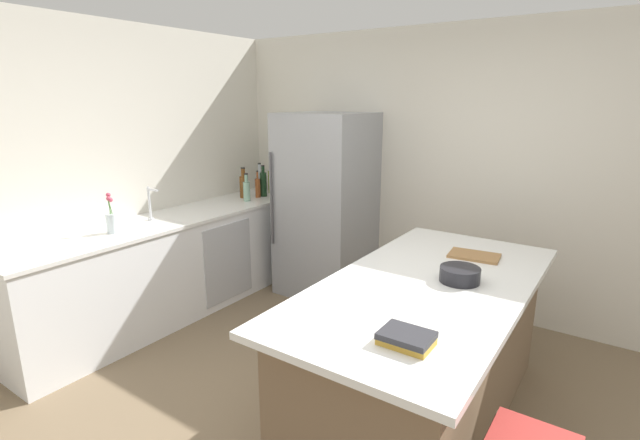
{
  "coord_description": "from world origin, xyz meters",
  "views": [
    {
      "loc": [
        1.36,
        -1.97,
        1.97
      ],
      "look_at": [
        -0.72,
        1.04,
        1.0
      ],
      "focal_mm": 26.08,
      "sensor_mm": 36.0,
      "label": 1
    }
  ],
  "objects_px": {
    "refrigerator": "(326,205)",
    "soda_bottle": "(260,181)",
    "flower_vase": "(112,221)",
    "whiskey_bottle": "(244,186)",
    "kitchen_island": "(423,351)",
    "gin_bottle": "(247,190)",
    "vinegar_bottle": "(258,187)",
    "cookbook_stack": "(406,338)",
    "sink_faucet": "(150,203)",
    "wine_bottle": "(263,183)",
    "mixing_bowl": "(460,275)",
    "olive_oil_bottle": "(271,181)",
    "cutting_board": "(474,256)"
  },
  "relations": [
    {
      "from": "olive_oil_bottle",
      "to": "vinegar_bottle",
      "type": "xyz_separation_m",
      "value": [
        0.05,
        -0.27,
        -0.02
      ]
    },
    {
      "from": "cookbook_stack",
      "to": "mixing_bowl",
      "type": "relative_size",
      "value": 0.97
    },
    {
      "from": "flower_vase",
      "to": "vinegar_bottle",
      "type": "relative_size",
      "value": 1.12
    },
    {
      "from": "kitchen_island",
      "to": "sink_faucet",
      "type": "relative_size",
      "value": 7.26
    },
    {
      "from": "cutting_board",
      "to": "refrigerator",
      "type": "bearing_deg",
      "value": 157.01
    },
    {
      "from": "kitchen_island",
      "to": "wine_bottle",
      "type": "height_order",
      "value": "wine_bottle"
    },
    {
      "from": "gin_bottle",
      "to": "cookbook_stack",
      "type": "height_order",
      "value": "gin_bottle"
    },
    {
      "from": "olive_oil_bottle",
      "to": "cookbook_stack",
      "type": "bearing_deg",
      "value": -39.88
    },
    {
      "from": "kitchen_island",
      "to": "gin_bottle",
      "type": "distance_m",
      "value": 2.69
    },
    {
      "from": "refrigerator",
      "to": "cutting_board",
      "type": "xyz_separation_m",
      "value": [
        1.7,
        -0.72,
        0.01
      ]
    },
    {
      "from": "wine_bottle",
      "to": "cookbook_stack",
      "type": "relative_size",
      "value": 1.5
    },
    {
      "from": "flower_vase",
      "to": "whiskey_bottle",
      "type": "distance_m",
      "value": 1.6
    },
    {
      "from": "kitchen_island",
      "to": "wine_bottle",
      "type": "distance_m",
      "value": 2.83
    },
    {
      "from": "wine_bottle",
      "to": "vinegar_bottle",
      "type": "distance_m",
      "value": 0.09
    },
    {
      "from": "vinegar_bottle",
      "to": "cookbook_stack",
      "type": "distance_m",
      "value": 3.28
    },
    {
      "from": "mixing_bowl",
      "to": "gin_bottle",
      "type": "bearing_deg",
      "value": 160.34
    },
    {
      "from": "sink_faucet",
      "to": "wine_bottle",
      "type": "distance_m",
      "value": 1.35
    },
    {
      "from": "gin_bottle",
      "to": "cookbook_stack",
      "type": "relative_size",
      "value": 1.27
    },
    {
      "from": "cookbook_stack",
      "to": "olive_oil_bottle",
      "type": "bearing_deg",
      "value": 140.12
    },
    {
      "from": "soda_bottle",
      "to": "gin_bottle",
      "type": "distance_m",
      "value": 0.41
    },
    {
      "from": "sink_faucet",
      "to": "cutting_board",
      "type": "height_order",
      "value": "sink_faucet"
    },
    {
      "from": "wine_bottle",
      "to": "mixing_bowl",
      "type": "xyz_separation_m",
      "value": [
        2.58,
        -1.2,
        -0.1
      ]
    },
    {
      "from": "gin_bottle",
      "to": "cookbook_stack",
      "type": "distance_m",
      "value": 3.15
    },
    {
      "from": "flower_vase",
      "to": "gin_bottle",
      "type": "xyz_separation_m",
      "value": [
        0.06,
        1.49,
        0.01
      ]
    },
    {
      "from": "kitchen_island",
      "to": "whiskey_bottle",
      "type": "relative_size",
      "value": 6.67
    },
    {
      "from": "wine_bottle",
      "to": "refrigerator",
      "type": "bearing_deg",
      "value": 1.28
    },
    {
      "from": "refrigerator",
      "to": "sink_faucet",
      "type": "relative_size",
      "value": 6.09
    },
    {
      "from": "cookbook_stack",
      "to": "cutting_board",
      "type": "relative_size",
      "value": 0.65
    },
    {
      "from": "kitchen_island",
      "to": "mixing_bowl",
      "type": "xyz_separation_m",
      "value": [
        0.15,
        0.12,
        0.49
      ]
    },
    {
      "from": "cookbook_stack",
      "to": "gin_bottle",
      "type": "bearing_deg",
      "value": 145.88
    },
    {
      "from": "flower_vase",
      "to": "cutting_board",
      "type": "height_order",
      "value": "flower_vase"
    },
    {
      "from": "soda_bottle",
      "to": "cutting_board",
      "type": "xyz_separation_m",
      "value": [
        2.65,
        -0.8,
        -0.13
      ]
    },
    {
      "from": "whiskey_bottle",
      "to": "cookbook_stack",
      "type": "bearing_deg",
      "value": -34.26
    },
    {
      "from": "sink_faucet",
      "to": "soda_bottle",
      "type": "relative_size",
      "value": 0.87
    },
    {
      "from": "wine_bottle",
      "to": "cutting_board",
      "type": "height_order",
      "value": "wine_bottle"
    },
    {
      "from": "sink_faucet",
      "to": "whiskey_bottle",
      "type": "height_order",
      "value": "whiskey_bottle"
    },
    {
      "from": "flower_vase",
      "to": "wine_bottle",
      "type": "relative_size",
      "value": 0.96
    },
    {
      "from": "gin_bottle",
      "to": "cookbook_stack",
      "type": "bearing_deg",
      "value": -34.12
    },
    {
      "from": "olive_oil_bottle",
      "to": "cookbook_stack",
      "type": "relative_size",
      "value": 1.43
    },
    {
      "from": "wine_bottle",
      "to": "cookbook_stack",
      "type": "xyz_separation_m",
      "value": [
        2.62,
        -2.05,
        -0.12
      ]
    },
    {
      "from": "olive_oil_bottle",
      "to": "whiskey_bottle",
      "type": "distance_m",
      "value": 0.37
    },
    {
      "from": "refrigerator",
      "to": "vinegar_bottle",
      "type": "bearing_deg",
      "value": -173.17
    },
    {
      "from": "kitchen_island",
      "to": "sink_faucet",
      "type": "height_order",
      "value": "sink_faucet"
    },
    {
      "from": "refrigerator",
      "to": "gin_bottle",
      "type": "bearing_deg",
      "value": -159.41
    },
    {
      "from": "soda_bottle",
      "to": "gin_bottle",
      "type": "height_order",
      "value": "soda_bottle"
    },
    {
      "from": "flower_vase",
      "to": "mixing_bowl",
      "type": "relative_size",
      "value": 1.39
    },
    {
      "from": "olive_oil_bottle",
      "to": "refrigerator",
      "type": "bearing_deg",
      "value": -11.19
    },
    {
      "from": "refrigerator",
      "to": "soda_bottle",
      "type": "distance_m",
      "value": 0.96
    },
    {
      "from": "olive_oil_bottle",
      "to": "vinegar_bottle",
      "type": "height_order",
      "value": "olive_oil_bottle"
    },
    {
      "from": "sink_faucet",
      "to": "vinegar_bottle",
      "type": "xyz_separation_m",
      "value": [
        0.12,
        1.27,
        -0.05
      ]
    }
  ]
}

